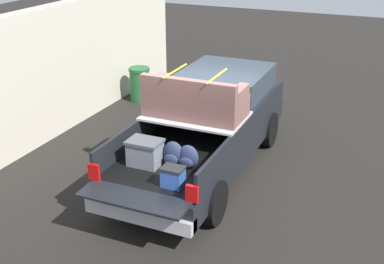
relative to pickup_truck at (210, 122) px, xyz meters
name	(u,v)px	position (x,y,z in m)	size (l,w,h in m)	color
ground_plane	(203,170)	(-0.35, 0.00, -0.96)	(40.00, 40.00, 0.00)	black
pickup_truck	(210,122)	(0.00, 0.00, 0.00)	(6.05, 2.06, 2.23)	black
building_facade	(72,63)	(0.93, 4.11, 0.57)	(9.84, 0.36, 3.05)	beige
trash_can	(140,84)	(2.92, 3.33, -0.46)	(0.60, 0.60, 0.98)	#1E592D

